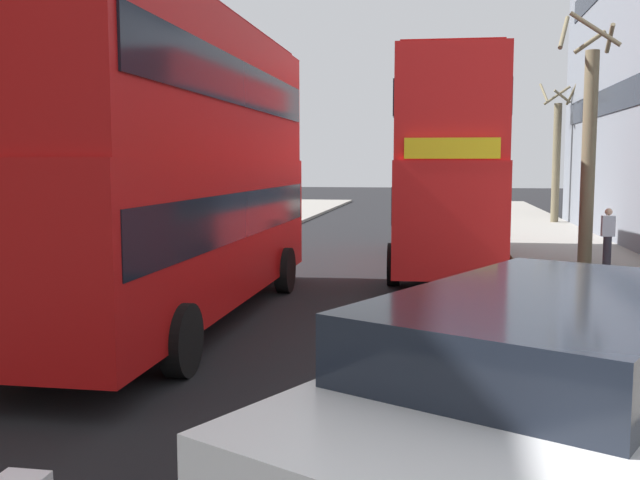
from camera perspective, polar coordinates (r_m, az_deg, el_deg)
sidewalk_right at (r=16.62m, az=24.02°, el=-4.49°), size 4.00×80.00×0.14m
sidewalk_left at (r=18.34m, az=-19.37°, el=-3.35°), size 4.00×80.00×0.14m
kerb_line_outer at (r=14.29m, az=17.80°, el=-6.19°), size 0.10×56.00×0.01m
kerb_line_inner at (r=14.27m, az=17.16°, el=-6.19°), size 0.10×56.00×0.01m
double_decker_bus_away at (r=13.56m, az=-11.13°, el=6.22°), size 2.82×10.81×5.64m
double_decker_bus_oncoming at (r=20.83m, az=9.67°, el=6.17°), size 3.08×10.88×5.64m
taxi_minivan at (r=5.12m, az=16.80°, el=-16.01°), size 3.85×5.13×2.12m
pedestrian_far at (r=21.14m, az=21.88°, el=0.27°), size 0.34×0.22×1.62m
street_tree_near at (r=36.64m, az=18.26°, el=6.30°), size 1.67×1.61×6.72m
street_tree_far at (r=21.56m, az=20.53°, el=6.82°), size 1.62×1.78×7.06m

